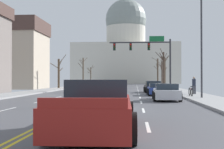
{
  "coord_description": "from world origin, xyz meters",
  "views": [
    {
      "loc": [
        3.08,
        -23.82,
        1.59
      ],
      "look_at": [
        -0.78,
        27.37,
        2.29
      ],
      "focal_mm": 48.83,
      "sensor_mm": 36.0,
      "label": 1
    }
  ],
  "objects_px": {
    "sedan_near_00": "(153,87)",
    "sedan_near_02": "(166,92)",
    "pickup_truck_near_04": "(96,108)",
    "sedan_oncoming_01": "(91,84)",
    "street_lamp_right": "(198,30)",
    "sedan_near_01": "(158,89)",
    "bicycle_parked": "(191,92)",
    "signal_gantry": "(148,51)",
    "sedan_oncoming_02": "(113,83)",
    "pedestrian_00": "(194,84)",
    "sedan_near_03": "(109,98)",
    "sedan_oncoming_00": "(82,85)"
  },
  "relations": [
    {
      "from": "sedan_near_01",
      "to": "sedan_oncoming_02",
      "type": "xyz_separation_m",
      "value": [
        -7.22,
        38.39,
        0.02
      ]
    },
    {
      "from": "signal_gantry",
      "to": "sedan_near_00",
      "type": "height_order",
      "value": "signal_gantry"
    },
    {
      "from": "signal_gantry",
      "to": "bicycle_parked",
      "type": "distance_m",
      "value": 14.44
    },
    {
      "from": "pickup_truck_near_04",
      "to": "sedan_near_03",
      "type": "bearing_deg",
      "value": 91.7
    },
    {
      "from": "sedan_near_03",
      "to": "sedan_oncoming_01",
      "type": "xyz_separation_m",
      "value": [
        -6.93,
        41.25,
        0.01
      ]
    },
    {
      "from": "bicycle_parked",
      "to": "sedan_near_00",
      "type": "bearing_deg",
      "value": 105.51
    },
    {
      "from": "street_lamp_right",
      "to": "sedan_oncoming_02",
      "type": "height_order",
      "value": "street_lamp_right"
    },
    {
      "from": "sedan_oncoming_01",
      "to": "sedan_oncoming_02",
      "type": "xyz_separation_m",
      "value": [
        3.29,
        11.0,
        -0.01
      ]
    },
    {
      "from": "street_lamp_right",
      "to": "sedan_near_01",
      "type": "xyz_separation_m",
      "value": [
        -2.59,
        5.84,
        -4.77
      ]
    },
    {
      "from": "sedan_oncoming_01",
      "to": "pickup_truck_near_04",
      "type": "bearing_deg",
      "value": -81.56
    },
    {
      "from": "sedan_near_00",
      "to": "sedan_near_02",
      "type": "xyz_separation_m",
      "value": [
        0.21,
        -12.73,
        -0.03
      ]
    },
    {
      "from": "pickup_truck_near_04",
      "to": "sedan_oncoming_01",
      "type": "height_order",
      "value": "pickup_truck_near_04"
    },
    {
      "from": "sedan_oncoming_02",
      "to": "pedestrian_00",
      "type": "relative_size",
      "value": 2.68
    },
    {
      "from": "sedan_near_00",
      "to": "sedan_oncoming_00",
      "type": "bearing_deg",
      "value": 129.75
    },
    {
      "from": "sedan_oncoming_00",
      "to": "sedan_near_01",
      "type": "bearing_deg",
      "value": -59.82
    },
    {
      "from": "sedan_near_01",
      "to": "bicycle_parked",
      "type": "distance_m",
      "value": 4.38
    },
    {
      "from": "signal_gantry",
      "to": "sedan_oncoming_02",
      "type": "bearing_deg",
      "value": 103.17
    },
    {
      "from": "sedan_oncoming_00",
      "to": "sedan_oncoming_02",
      "type": "bearing_deg",
      "value": 80.09
    },
    {
      "from": "sedan_oncoming_02",
      "to": "sedan_near_03",
      "type": "bearing_deg",
      "value": -86.02
    },
    {
      "from": "signal_gantry",
      "to": "sedan_near_02",
      "type": "xyz_separation_m",
      "value": [
        0.58,
        -16.71,
        -4.57
      ]
    },
    {
      "from": "sedan_near_03",
      "to": "bicycle_parked",
      "type": "bearing_deg",
      "value": 59.42
    },
    {
      "from": "signal_gantry",
      "to": "sedan_near_00",
      "type": "bearing_deg",
      "value": -84.77
    },
    {
      "from": "street_lamp_right",
      "to": "bicycle_parked",
      "type": "bearing_deg",
      "value": 93.72
    },
    {
      "from": "signal_gantry",
      "to": "sedan_oncoming_00",
      "type": "distance_m",
      "value": 14.17
    },
    {
      "from": "sedan_near_01",
      "to": "sedan_near_03",
      "type": "height_order",
      "value": "sedan_near_03"
    },
    {
      "from": "sedan_near_02",
      "to": "bicycle_parked",
      "type": "xyz_separation_m",
      "value": [
        2.38,
        3.37,
        -0.09
      ]
    },
    {
      "from": "sedan_near_02",
      "to": "sedan_oncoming_01",
      "type": "bearing_deg",
      "value": 107.1
    },
    {
      "from": "pedestrian_00",
      "to": "sedan_oncoming_00",
      "type": "bearing_deg",
      "value": 126.97
    },
    {
      "from": "sedan_oncoming_02",
      "to": "pedestrian_00",
      "type": "distance_m",
      "value": 40.1
    },
    {
      "from": "sedan_near_01",
      "to": "pedestrian_00",
      "type": "xyz_separation_m",
      "value": [
        3.37,
        -0.28,
        0.5
      ]
    },
    {
      "from": "street_lamp_right",
      "to": "sedan_near_02",
      "type": "xyz_separation_m",
      "value": [
        -2.53,
        -1.17,
        -4.74
      ]
    },
    {
      "from": "sedan_near_02",
      "to": "sedan_near_03",
      "type": "height_order",
      "value": "sedan_near_03"
    },
    {
      "from": "street_lamp_right",
      "to": "sedan_oncoming_01",
      "type": "distance_m",
      "value": 36.04
    },
    {
      "from": "sedan_oncoming_00",
      "to": "sedan_oncoming_01",
      "type": "xyz_separation_m",
      "value": [
        0.2,
        8.97,
        -0.01
      ]
    },
    {
      "from": "street_lamp_right",
      "to": "sedan_oncoming_02",
      "type": "bearing_deg",
      "value": 102.51
    },
    {
      "from": "street_lamp_right",
      "to": "sedan_oncoming_00",
      "type": "relative_size",
      "value": 1.89
    },
    {
      "from": "sedan_oncoming_01",
      "to": "bicycle_parked",
      "type": "xyz_separation_m",
      "value": [
        12.97,
        -31.03,
        -0.1
      ]
    },
    {
      "from": "sedan_oncoming_01",
      "to": "sedan_oncoming_02",
      "type": "bearing_deg",
      "value": 73.33
    },
    {
      "from": "sedan_near_00",
      "to": "bicycle_parked",
      "type": "distance_m",
      "value": 9.71
    },
    {
      "from": "sedan_oncoming_00",
      "to": "sedan_oncoming_01",
      "type": "relative_size",
      "value": 1.05
    },
    {
      "from": "sedan_near_03",
      "to": "street_lamp_right",
      "type": "bearing_deg",
      "value": 52.36
    },
    {
      "from": "sedan_near_00",
      "to": "sedan_near_02",
      "type": "bearing_deg",
      "value": -89.04
    },
    {
      "from": "street_lamp_right",
      "to": "sedan_near_03",
      "type": "xyz_separation_m",
      "value": [
        -6.18,
        -8.02,
        -4.74
      ]
    },
    {
      "from": "sedan_near_00",
      "to": "sedan_oncoming_01",
      "type": "relative_size",
      "value": 1.01
    },
    {
      "from": "street_lamp_right",
      "to": "pickup_truck_near_04",
      "type": "distance_m",
      "value": 16.58
    },
    {
      "from": "sedan_oncoming_01",
      "to": "signal_gantry",
      "type": "bearing_deg",
      "value": -60.51
    },
    {
      "from": "sedan_oncoming_01",
      "to": "bicycle_parked",
      "type": "bearing_deg",
      "value": -67.32
    },
    {
      "from": "street_lamp_right",
      "to": "pickup_truck_near_04",
      "type": "height_order",
      "value": "street_lamp_right"
    },
    {
      "from": "signal_gantry",
      "to": "sedan_near_02",
      "type": "relative_size",
      "value": 1.74
    },
    {
      "from": "sedan_oncoming_00",
      "to": "street_lamp_right",
      "type": "bearing_deg",
      "value": -61.26
    }
  ]
}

